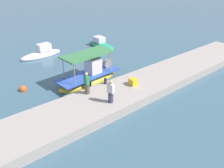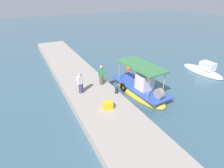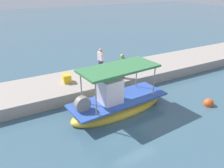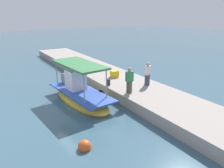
% 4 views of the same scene
% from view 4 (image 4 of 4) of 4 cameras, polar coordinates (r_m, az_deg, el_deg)
% --- Properties ---
extents(ground_plane, '(120.00, 120.00, 0.00)m').
position_cam_4_polar(ground_plane, '(14.39, -8.76, -5.46)').
color(ground_plane, '#3E5F72').
extents(dock_quay, '(36.00, 3.82, 0.70)m').
position_cam_4_polar(dock_quay, '(16.27, 5.02, -1.11)').
color(dock_quay, '#A49890').
rests_on(dock_quay, ground_plane).
extents(main_fishing_boat, '(5.99, 2.48, 2.96)m').
position_cam_4_polar(main_fishing_boat, '(14.82, -8.25, -2.68)').
color(main_fishing_boat, gold).
rests_on(main_fishing_boat, ground_plane).
extents(fisherman_near_bollard, '(0.44, 0.51, 1.64)m').
position_cam_4_polar(fisherman_near_bollard, '(15.83, 9.15, 2.33)').
color(fisherman_near_bollard, '#3B3C56').
rests_on(fisherman_near_bollard, dock_quay).
extents(fisherman_by_crate, '(0.42, 0.50, 1.68)m').
position_cam_4_polar(fisherman_by_crate, '(14.18, 4.51, 0.66)').
color(fisherman_by_crate, brown).
rests_on(fisherman_by_crate, dock_quay).
extents(mooring_bollard, '(0.24, 0.24, 0.47)m').
position_cam_4_polar(mooring_bollard, '(15.69, -0.87, 0.47)').
color(mooring_bollard, '#2D2D33').
rests_on(mooring_bollard, dock_quay).
extents(cargo_crate, '(0.54, 0.65, 0.51)m').
position_cam_4_polar(cargo_crate, '(17.69, 0.63, 2.64)').
color(cargo_crate, yellow).
rests_on(cargo_crate, dock_quay).
extents(marker_buoy, '(0.60, 0.60, 0.60)m').
position_cam_4_polar(marker_buoy, '(10.11, -7.09, -15.74)').
color(marker_buoy, '#E1551F').
rests_on(marker_buoy, ground_plane).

